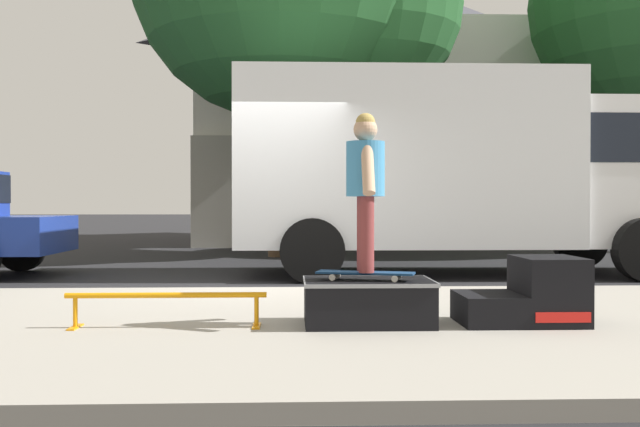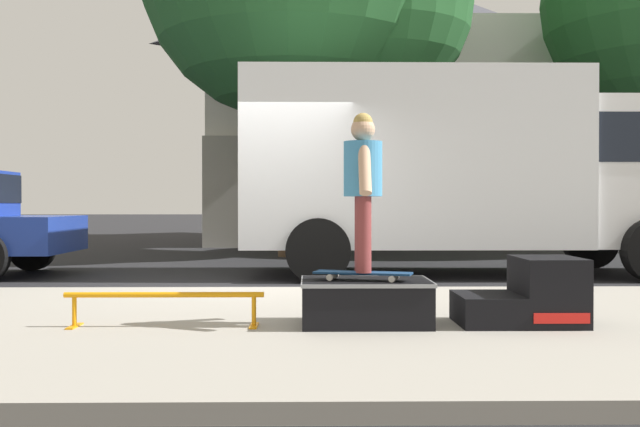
# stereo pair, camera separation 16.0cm
# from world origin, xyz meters

# --- Properties ---
(ground_plane) EXTENTS (140.00, 140.00, 0.00)m
(ground_plane) POSITION_xyz_m (0.00, 0.00, 0.00)
(ground_plane) COLOR black
(sidewalk_slab) EXTENTS (50.00, 5.00, 0.12)m
(sidewalk_slab) POSITION_xyz_m (0.00, -3.00, 0.06)
(sidewalk_slab) COLOR gray
(sidewalk_slab) RESTS_ON ground
(skate_box) EXTENTS (1.04, 0.70, 0.36)m
(skate_box) POSITION_xyz_m (1.10, -3.19, 0.31)
(skate_box) COLOR black
(skate_box) RESTS_ON sidewalk_slab
(kicker_ramp) EXTENTS (0.98, 0.66, 0.54)m
(kicker_ramp) POSITION_xyz_m (2.43, -3.19, 0.34)
(kicker_ramp) COLOR black
(kicker_ramp) RESTS_ON sidewalk_slab
(grind_rail) EXTENTS (1.58, 0.28, 0.28)m
(grind_rail) POSITION_xyz_m (-0.50, -3.28, 0.33)
(grind_rail) COLOR orange
(grind_rail) RESTS_ON sidewalk_slab
(skateboard) EXTENTS (0.80, 0.41, 0.07)m
(skateboard) POSITION_xyz_m (1.08, -3.24, 0.54)
(skateboard) COLOR navy
(skateboard) RESTS_ON skate_box
(skater_kid) EXTENTS (0.31, 0.65, 1.27)m
(skater_kid) POSITION_xyz_m (1.08, -3.24, 1.30)
(skater_kid) COLOR brown
(skater_kid) RESTS_ON skateboard
(box_truck) EXTENTS (6.91, 2.63, 3.05)m
(box_truck) POSITION_xyz_m (3.14, 2.20, 1.70)
(box_truck) COLOR white
(box_truck) RESTS_ON ground
(house_behind) EXTENTS (9.54, 8.23, 8.40)m
(house_behind) POSITION_xyz_m (2.49, 13.38, 4.24)
(house_behind) COLOR silver
(house_behind) RESTS_ON ground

